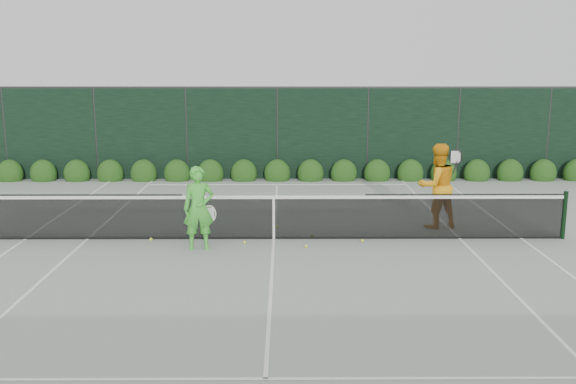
{
  "coord_description": "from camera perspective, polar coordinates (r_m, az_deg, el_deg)",
  "views": [
    {
      "loc": [
        0.23,
        -13.68,
        3.84
      ],
      "look_at": [
        0.32,
        0.3,
        1.0
      ],
      "focal_mm": 40.0,
      "sensor_mm": 36.0,
      "label": 1
    }
  ],
  "objects": [
    {
      "name": "tennis_net",
      "position": [
        14.08,
        -1.38,
        -2.11
      ],
      "size": [
        12.9,
        0.1,
        1.07
      ],
      "color": "black",
      "rests_on": "ground"
    },
    {
      "name": "court_lines",
      "position": [
        14.21,
        -1.27,
        -4.17
      ],
      "size": [
        11.03,
        23.83,
        0.01
      ],
      "color": "white",
      "rests_on": "ground"
    },
    {
      "name": "player_woman",
      "position": [
        13.42,
        -7.95,
        -1.42
      ],
      "size": [
        0.7,
        0.52,
        1.74
      ],
      "rotation": [
        0.0,
        0.0,
        0.17
      ],
      "color": "green",
      "rests_on": "ground"
    },
    {
      "name": "windscreen_fence",
      "position": [
        11.22,
        -1.52,
        -0.49
      ],
      "size": [
        32.0,
        21.07,
        3.06
      ],
      "color": "black",
      "rests_on": "ground"
    },
    {
      "name": "tennis_balls",
      "position": [
        14.14,
        -1.13,
        -4.13
      ],
      "size": [
        4.69,
        1.72,
        0.07
      ],
      "color": "#E1F436",
      "rests_on": "ground"
    },
    {
      "name": "player_man",
      "position": [
        15.41,
        13.11,
        0.55
      ],
      "size": [
        1.14,
        0.99,
        1.99
      ],
      "rotation": [
        0.0,
        0.0,
        3.42
      ],
      "color": "#F9A815",
      "rests_on": "ground"
    },
    {
      "name": "ground",
      "position": [
        14.21,
        -1.27,
        -4.2
      ],
      "size": [
        80.0,
        80.0,
        0.0
      ],
      "primitive_type": "plane",
      "color": "gray",
      "rests_on": "ground"
    },
    {
      "name": "hedge_row",
      "position": [
        21.14,
        -0.96,
        1.66
      ],
      "size": [
        31.66,
        0.65,
        0.94
      ],
      "color": "#17350E",
      "rests_on": "ground"
    }
  ]
}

